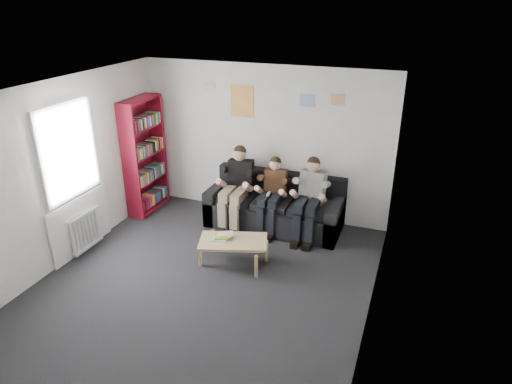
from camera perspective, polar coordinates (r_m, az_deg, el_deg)
room_shell at (r=5.92m, az=-7.12°, el=-0.65°), size 5.00×5.00×5.00m
sofa at (r=7.95m, az=2.41°, el=-2.04°), size 2.31×0.94×0.89m
bookshelf at (r=8.53m, az=-13.72°, el=4.40°), size 0.32×0.95×2.10m
coffee_table at (r=6.83m, az=-2.86°, el=-6.39°), size 1.00×0.55×0.40m
game_cases at (r=6.85m, az=-4.16°, el=-5.55°), size 0.28×0.25×0.07m
person_left at (r=7.83m, az=-2.50°, el=0.53°), size 0.43×0.91×1.40m
person_middle at (r=7.64m, az=1.98°, el=-0.43°), size 0.37×0.79×1.28m
person_right at (r=7.47m, az=6.65°, el=-0.94°), size 0.40×0.87×1.35m
radiator at (r=7.65m, az=-20.56°, el=-4.53°), size 0.10×0.64×0.60m
window at (r=7.42m, az=-21.74°, el=0.21°), size 0.05×1.30×2.36m
poster_large at (r=8.02m, az=-1.74°, el=11.29°), size 0.42×0.01×0.55m
poster_blue at (r=7.64m, az=6.42°, el=11.30°), size 0.25×0.01×0.20m
poster_pink at (r=7.53m, az=10.19°, el=11.28°), size 0.22×0.01×0.18m
poster_sign at (r=8.22m, az=-5.74°, el=12.91°), size 0.20×0.01×0.14m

